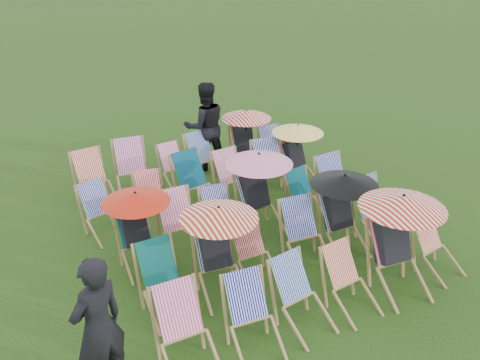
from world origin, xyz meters
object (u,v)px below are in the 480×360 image
deckchair_5 (438,248)px  person_left (98,327)px  deckchair_0 (187,335)px  person_rear (205,126)px  deckchair_29 (273,148)px

deckchair_5 → person_left: bearing=169.3°
deckchair_0 → person_rear: (2.66, 5.08, 0.45)m
person_rear → deckchair_0: bearing=72.6°
deckchair_5 → person_left: person_left is taller
deckchair_29 → person_left: 6.54m
person_rear → deckchair_5: bearing=116.1°
deckchair_5 → person_left: 5.09m
deckchair_5 → person_left: (-5.07, 0.21, 0.47)m
deckchair_29 → person_rear: 1.54m
person_rear → person_left: bearing=63.8°
deckchair_0 → deckchair_29: 5.97m
deckchair_29 → person_rear: bearing=166.5°
deckchair_29 → person_rear: person_rear is taller
deckchair_0 → person_left: bearing=170.6°
deckchair_0 → person_left: person_left is taller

